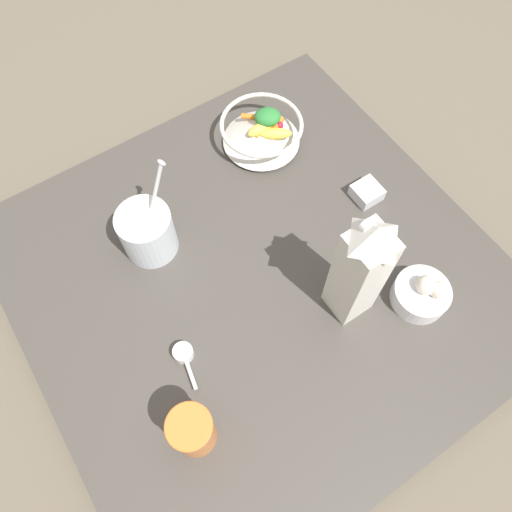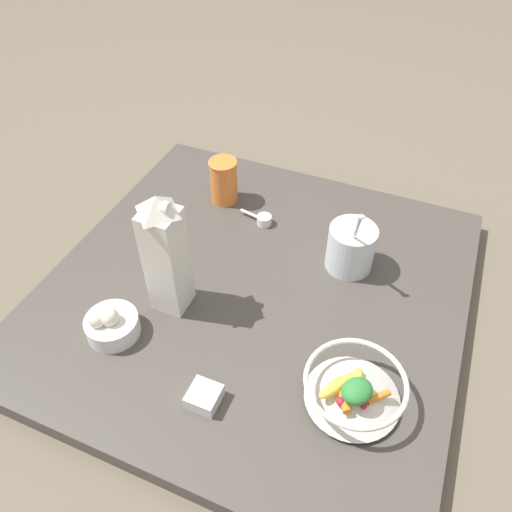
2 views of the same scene
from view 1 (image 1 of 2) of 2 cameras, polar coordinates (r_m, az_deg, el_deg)
ground_plane at (r=1.08m, az=0.18°, el=-3.23°), size 6.00×6.00×0.00m
countertop at (r=1.06m, az=0.18°, el=-2.71°), size 0.94×0.94×0.05m
fruit_bowl at (r=1.19m, az=0.69°, el=14.11°), size 0.19×0.19×0.09m
milk_carton at (r=0.89m, az=11.79°, el=-1.63°), size 0.07×0.07×0.30m
yogurt_tub at (r=1.03m, az=-12.36°, el=2.83°), size 0.14×0.11×0.22m
drinking_cup at (r=0.89m, az=-7.27°, el=-19.22°), size 0.08×0.08×0.12m
spice_jar at (r=1.14m, az=12.52°, el=7.05°), size 0.06×0.06×0.03m
measuring_scoop at (r=0.97m, az=-8.24°, el=-11.11°), size 0.04×0.09×0.03m
garlic_bowl at (r=1.04m, az=18.45°, el=-4.08°), size 0.11×0.11×0.08m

